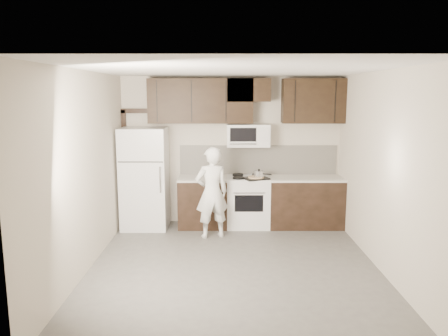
{
  "coord_description": "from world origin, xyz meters",
  "views": [
    {
      "loc": [
        -0.14,
        -5.75,
        2.4
      ],
      "look_at": [
        -0.14,
        0.9,
        1.25
      ],
      "focal_mm": 35.0,
      "sensor_mm": 36.0,
      "label": 1
    }
  ],
  "objects_px": {
    "stove": "(248,201)",
    "person": "(212,193)",
    "refrigerator": "(145,178)",
    "microwave": "(248,135)"
  },
  "relations": [
    {
      "from": "refrigerator",
      "to": "stove",
      "type": "bearing_deg",
      "value": 1.51
    },
    {
      "from": "stove",
      "to": "microwave",
      "type": "bearing_deg",
      "value": 90.1
    },
    {
      "from": "microwave",
      "to": "refrigerator",
      "type": "height_order",
      "value": "microwave"
    },
    {
      "from": "microwave",
      "to": "person",
      "type": "relative_size",
      "value": 0.5
    },
    {
      "from": "person",
      "to": "stove",
      "type": "bearing_deg",
      "value": -153.36
    },
    {
      "from": "microwave",
      "to": "stove",
      "type": "bearing_deg",
      "value": -89.9
    },
    {
      "from": "stove",
      "to": "person",
      "type": "height_order",
      "value": "person"
    },
    {
      "from": "stove",
      "to": "refrigerator",
      "type": "bearing_deg",
      "value": -178.49
    },
    {
      "from": "stove",
      "to": "microwave",
      "type": "relative_size",
      "value": 1.24
    },
    {
      "from": "stove",
      "to": "refrigerator",
      "type": "distance_m",
      "value": 1.9
    }
  ]
}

